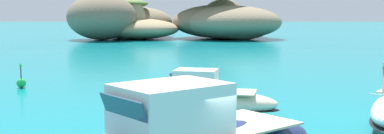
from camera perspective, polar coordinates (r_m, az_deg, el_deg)
The scene contains 4 objects.
islet_large at distance 82.31m, azimuth 3.89°, elevation 5.53°, with size 23.40×25.40×9.59m.
islet_small at distance 82.29m, azimuth -8.25°, elevation 5.33°, with size 21.97×24.58×7.23m.
motorboat_cream at distance 21.83m, azimuth 1.02°, elevation -3.77°, with size 7.01×3.35×1.99m.
channel_buoy at distance 31.03m, azimuth -19.43°, elevation -1.69°, with size 0.56×0.56×1.48m.
Camera 1 is at (-0.09, -12.55, 4.57)m, focal length 45.90 mm.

